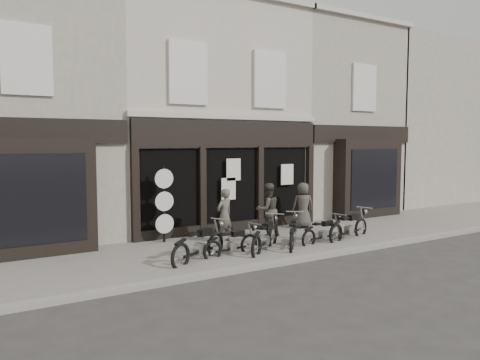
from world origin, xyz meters
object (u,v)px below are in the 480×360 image
man_right (303,205)px  motorcycle_5 (349,229)px  advert_sign_post (164,207)px  motorcycle_0 (199,248)px  man_left (224,215)px  motorcycle_3 (293,236)px  man_centre (268,210)px  motorcycle_2 (265,239)px  motorcycle_4 (323,234)px  motorcycle_1 (232,245)px

man_right → motorcycle_5: bearing=111.5°
motorcycle_5 → man_right: size_ratio=1.30×
advert_sign_post → motorcycle_0: bearing=-90.5°
man_left → man_right: 3.59m
man_right → advert_sign_post: 5.18m
motorcycle_5 → man_right: bearing=79.4°
motorcycle_3 → advert_sign_post: bearing=94.2°
motorcycle_5 → man_right: (-0.12, 2.19, 0.52)m
motorcycle_3 → man_centre: 1.59m
motorcycle_2 → man_left: (-0.45, 1.55, 0.53)m
motorcycle_4 → advert_sign_post: bearing=138.5°
motorcycle_0 → man_centre: size_ratio=1.19×
motorcycle_0 → motorcycle_3: size_ratio=1.20×
motorcycle_0 → motorcycle_5: (5.30, -0.11, -0.02)m
motorcycle_4 → man_centre: size_ratio=1.09×
motorcycle_3 → man_centre: size_ratio=0.99×
motorcycle_3 → man_left: 2.19m
man_centre → motorcycle_1: bearing=36.6°
motorcycle_0 → advert_sign_post: advert_sign_post is taller
motorcycle_0 → motorcycle_1: motorcycle_0 is taller
motorcycle_4 → motorcycle_5: 1.11m
motorcycle_2 → motorcycle_5: bearing=-38.9°
motorcycle_2 → motorcycle_5: 3.21m
motorcycle_5 → advert_sign_post: bearing=140.6°
motorcycle_0 → motorcycle_3: 3.14m
motorcycle_4 → motorcycle_5: size_ratio=0.89×
man_centre → advert_sign_post: (-3.22, 0.93, 0.20)m
motorcycle_3 → motorcycle_4: (1.05, -0.13, -0.04)m
motorcycle_5 → man_left: man_left is taller
motorcycle_1 → motorcycle_4: size_ratio=0.99×
man_centre → advert_sign_post: advert_sign_post is taller
motorcycle_3 → man_centre: man_centre is taller
motorcycle_5 → man_centre: (-2.06, 1.62, 0.58)m
motorcycle_0 → motorcycle_1: bearing=-24.5°
motorcycle_5 → man_left: 4.05m
motorcycle_0 → advert_sign_post: bearing=62.7°
motorcycle_0 → motorcycle_4: 4.19m
motorcycle_1 → advert_sign_post: size_ratio=0.76×
motorcycle_2 → man_right: bearing=-3.2°
motorcycle_2 → man_right: 3.77m
motorcycle_4 → man_left: 3.09m
motorcycle_0 → man_left: bearing=16.4°
motorcycle_4 → motorcycle_2: bearing=167.4°
motorcycle_2 → man_left: 1.70m
man_left → man_centre: 1.61m
motorcycle_1 → man_left: 1.72m
motorcycle_2 → motorcycle_0: bearing=142.3°
motorcycle_1 → motorcycle_2: motorcycle_2 is taller
motorcycle_1 → man_centre: bearing=25.5°
man_centre → advert_sign_post: 3.35m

